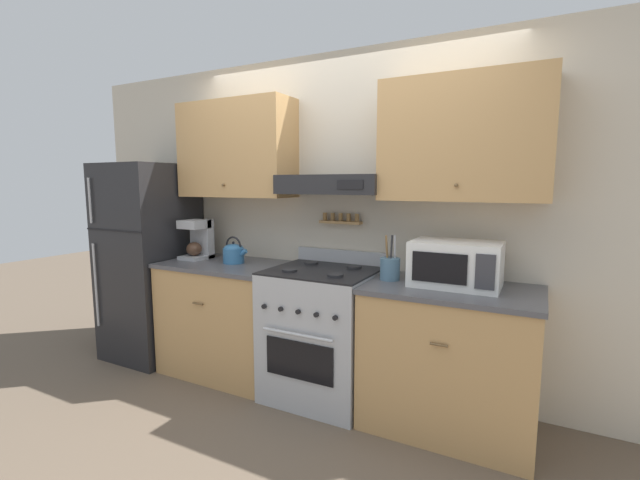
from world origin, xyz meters
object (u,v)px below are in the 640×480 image
at_px(refrigerator, 150,261).
at_px(microwave, 456,264).
at_px(utensil_crock, 390,268).
at_px(tea_kettle, 234,253).
at_px(stove_range, 322,333).
at_px(coffee_maker, 198,239).

distance_m(refrigerator, microwave, 2.68).
relative_size(refrigerator, utensil_crock, 5.73).
bearing_deg(utensil_crock, tea_kettle, -180.00).
height_order(microwave, utensil_crock, utensil_crock).
bearing_deg(tea_kettle, utensil_crock, 0.00).
bearing_deg(tea_kettle, stove_range, -2.32).
height_order(stove_range, coffee_maker, coffee_maker).
xyz_separation_m(tea_kettle, utensil_crock, (1.32, 0.00, -0.01)).
height_order(stove_range, refrigerator, refrigerator).
bearing_deg(utensil_crock, stove_range, -176.09).
distance_m(coffee_maker, microwave, 2.15).
xyz_separation_m(refrigerator, coffee_maker, (0.51, 0.08, 0.22)).
relative_size(stove_range, utensil_crock, 3.47).
height_order(tea_kettle, microwave, microwave).
distance_m(refrigerator, coffee_maker, 0.56).
xyz_separation_m(refrigerator, microwave, (2.67, 0.07, 0.20)).
relative_size(stove_range, refrigerator, 0.61).
bearing_deg(stove_range, utensil_crock, 3.91).
xyz_separation_m(microwave, utensil_crock, (-0.42, -0.02, -0.06)).
bearing_deg(microwave, tea_kettle, -179.41).
height_order(tea_kettle, coffee_maker, coffee_maker).
xyz_separation_m(stove_range, coffee_maker, (-1.24, 0.06, 0.61)).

